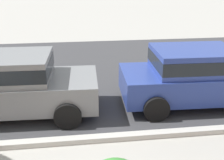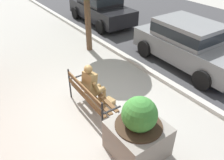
% 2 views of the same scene
% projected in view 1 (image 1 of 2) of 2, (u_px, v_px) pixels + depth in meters
% --- Properties ---
extents(street_surface, '(60.00, 9.00, 0.01)m').
position_uv_depth(street_surface, '(43.00, 72.00, 9.95)').
color(street_surface, '#38383A').
rests_on(street_surface, ground).
extents(curb_stone, '(60.00, 0.20, 0.12)m').
position_uv_depth(curb_stone, '(19.00, 144.00, 5.69)').
color(curb_stone, '#B2AFA8').
rests_on(curb_stone, ground).
extents(parked_car_grey, '(4.15, 2.02, 1.56)m').
position_uv_depth(parked_car_grey, '(12.00, 83.00, 6.76)').
color(parked_car_grey, slate).
rests_on(parked_car_grey, ground).
extents(parked_car_blue, '(4.15, 2.02, 1.56)m').
position_uv_depth(parked_car_blue, '(196.00, 75.00, 7.32)').
color(parked_car_blue, navy).
rests_on(parked_car_blue, ground).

